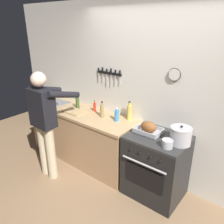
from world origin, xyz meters
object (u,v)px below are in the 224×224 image
(stock_pot, at_px, (181,136))
(saucepan, at_px, (167,144))
(stove, at_px, (156,166))
(roasting_pan, at_px, (148,128))
(person_cook, at_px, (45,120))
(bottle_hot_sauce, at_px, (95,107))
(cutting_board, at_px, (74,111))
(bottle_vinegar, at_px, (102,111))
(bottle_olive_oil, at_px, (78,102))
(bottle_cooking_oil, at_px, (129,112))
(bottle_dish_soap, at_px, (117,116))

(stock_pot, bearing_deg, saucepan, -113.65)
(stove, xyz_separation_m, roasting_pan, (-0.16, 0.02, 0.52))
(person_cook, relative_size, stock_pot, 6.37)
(stove, relative_size, saucepan, 6.75)
(saucepan, xyz_separation_m, bottle_hot_sauce, (-1.45, 0.32, 0.03))
(stove, height_order, person_cook, person_cook)
(stove, bearing_deg, bottle_hot_sauce, 173.35)
(stove, relative_size, stock_pot, 3.45)
(saucepan, height_order, cutting_board, saucepan)
(roasting_pan, bearing_deg, bottle_vinegar, 178.74)
(bottle_olive_oil, bearing_deg, stock_pot, -1.48)
(stove, bearing_deg, cutting_board, -176.57)
(roasting_pan, height_order, stock_pot, stock_pot)
(bottle_olive_oil, bearing_deg, bottle_vinegar, -1.94)
(stock_pot, height_order, bottle_olive_oil, bottle_olive_oil)
(saucepan, height_order, bottle_hot_sauce, bottle_hot_sauce)
(stove, distance_m, bottle_olive_oil, 1.65)
(bottle_olive_oil, bearing_deg, roasting_pan, -1.54)
(bottle_cooking_oil, bearing_deg, bottle_olive_oil, -169.71)
(stock_pot, bearing_deg, bottle_hot_sauce, 174.79)
(stock_pot, relative_size, bottle_vinegar, 1.02)
(person_cook, xyz_separation_m, roasting_pan, (1.35, 0.67, 0.02))
(person_cook, bearing_deg, saucepan, -84.41)
(bottle_dish_soap, bearing_deg, stove, -4.74)
(saucepan, bearing_deg, stock_pot, 66.35)
(bottle_dish_soap, relative_size, bottle_olive_oil, 0.77)
(roasting_pan, distance_m, bottle_cooking_oil, 0.50)
(stove, distance_m, bottle_vinegar, 1.13)
(stove, height_order, bottle_dish_soap, bottle_dish_soap)
(stock_pot, xyz_separation_m, bottle_olive_oil, (-1.84, 0.05, 0.00))
(roasting_pan, xyz_separation_m, saucepan, (0.36, -0.19, -0.02))
(bottle_dish_soap, distance_m, bottle_olive_oil, 0.83)
(bottle_hot_sauce, xyz_separation_m, bottle_cooking_oil, (0.64, 0.08, 0.04))
(bottle_cooking_oil, bearing_deg, bottle_hot_sauce, -172.91)
(stove, distance_m, saucepan, 0.57)
(bottle_olive_oil, xyz_separation_m, bottle_cooking_oil, (0.94, 0.17, 0.01))
(saucepan, relative_size, bottle_hot_sauce, 0.71)
(bottle_olive_oil, relative_size, bottle_cooking_oil, 0.93)
(roasting_pan, distance_m, bottle_vinegar, 0.83)
(roasting_pan, relative_size, cutting_board, 0.98)
(bottle_hot_sauce, bearing_deg, saucepan, -12.49)
(stock_pot, bearing_deg, cutting_board, -176.95)
(roasting_pan, xyz_separation_m, bottle_vinegar, (-0.83, 0.02, 0.04))
(stove, height_order, bottle_olive_oil, bottle_olive_oil)
(bottle_vinegar, height_order, bottle_cooking_oil, bottle_cooking_oil)
(roasting_pan, bearing_deg, bottle_dish_soap, 175.50)
(bottle_vinegar, bearing_deg, roasting_pan, -1.26)
(bottle_hot_sauce, bearing_deg, bottle_olive_oil, -163.32)
(roasting_pan, bearing_deg, stock_pot, -1.29)
(cutting_board, height_order, bottle_hot_sauce, bottle_hot_sauce)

